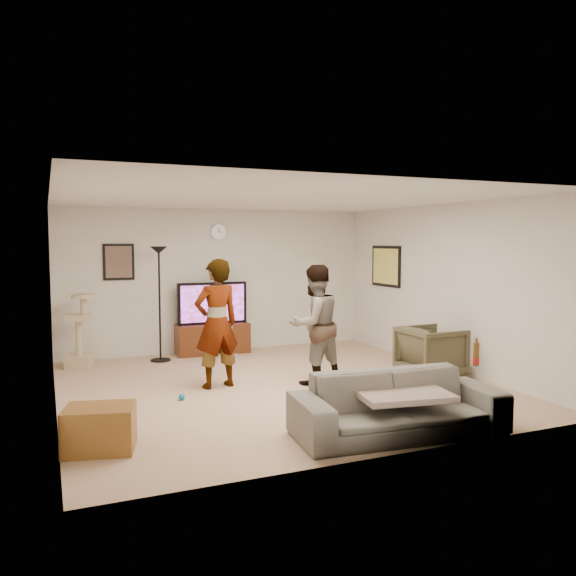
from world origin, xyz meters
name	(u,v)px	position (x,y,z in m)	size (l,w,h in m)	color
floor	(276,386)	(0.00, 0.00, -0.01)	(5.50, 5.50, 0.02)	tan
ceiling	(276,198)	(0.00, 0.00, 2.51)	(5.50, 5.50, 0.02)	white
wall_back	(218,280)	(0.00, 2.75, 1.25)	(5.50, 0.04, 2.50)	beige
wall_front	(391,319)	(0.00, -2.75, 1.25)	(5.50, 0.04, 2.50)	beige
wall_left	(53,302)	(-2.75, 0.00, 1.25)	(0.04, 5.50, 2.50)	beige
wall_right	(445,287)	(2.75, 0.00, 1.25)	(0.04, 5.50, 2.50)	beige
wall_clock	(218,232)	(0.00, 2.72, 2.10)	(0.26, 0.26, 0.04)	white
wall_speaker	(219,273)	(0.00, 2.69, 1.38)	(0.25, 0.10, 0.10)	black
picture_back	(119,262)	(-1.70, 2.73, 1.60)	(0.42, 0.03, 0.52)	brown
picture_right	(386,266)	(2.73, 1.60, 1.50)	(0.03, 0.78, 0.62)	#DEDA5E
tv_stand	(213,339)	(-0.19, 2.50, 0.26)	(1.24, 0.45, 0.52)	#462210
console_box	(224,355)	(-0.10, 2.11, 0.04)	(0.40, 0.30, 0.07)	silver
tv	(212,303)	(-0.19, 2.50, 0.88)	(1.21, 0.08, 0.72)	black
tv_screen	(213,303)	(-0.19, 2.46, 0.88)	(1.11, 0.01, 0.63)	#8D45FB
floor_lamp	(160,304)	(-1.14, 2.22, 0.93)	(0.32, 0.32, 1.85)	black
cat_tree	(79,331)	(-2.38, 2.24, 0.57)	(0.36, 0.36, 1.14)	#C0AE8A
person_left	(217,323)	(-0.75, 0.24, 0.85)	(0.62, 0.41, 1.71)	#A2A4B6
person_right	(315,324)	(0.53, -0.08, 0.81)	(0.79, 0.61, 1.62)	#2A3492
sofa	(398,405)	(0.39, -2.30, 0.31)	(2.11, 0.82, 0.62)	#66625B
throw_blanket	(402,394)	(0.43, -2.30, 0.42)	(0.90, 0.70, 0.06)	tan
beer_bottle	(476,354)	(1.36, -2.30, 0.74)	(0.06, 0.06, 0.25)	brown
armchair	(431,351)	(2.24, -0.37, 0.36)	(0.77, 0.79, 0.72)	#413D2A
side_table	(100,429)	(-2.40, -1.59, 0.21)	(0.62, 0.47, 0.42)	brown
toy_ball	(182,397)	(-1.33, -0.21, 0.04)	(0.08, 0.08, 0.08)	#1378AB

